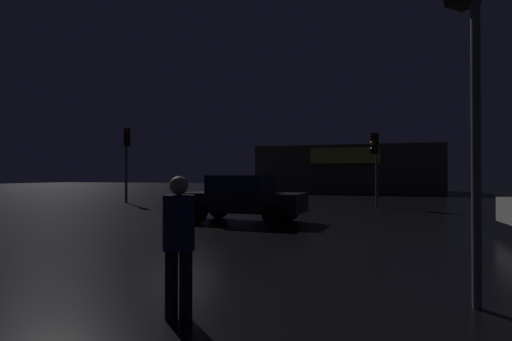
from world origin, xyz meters
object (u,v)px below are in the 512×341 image
at_px(traffic_signal_main, 375,153).
at_px(pedestrian, 179,237).
at_px(store_building, 349,170).
at_px(traffic_signal_opposite, 465,20).
at_px(traffic_signal_cross_left, 127,150).
at_px(car_near, 243,198).

height_order(traffic_signal_main, pedestrian, traffic_signal_main).
height_order(store_building, traffic_signal_opposite, traffic_signal_opposite).
bearing_deg(store_building, pedestrian, -88.61).
bearing_deg(traffic_signal_main, traffic_signal_cross_left, -174.86).
distance_m(traffic_signal_opposite, traffic_signal_cross_left, 20.40).
xyz_separation_m(store_building, traffic_signal_opposite, (3.90, -34.23, 1.32)).
relative_size(store_building, traffic_signal_opposite, 3.58).
distance_m(store_building, traffic_signal_cross_left, 22.75).
relative_size(car_near, pedestrian, 2.61).
xyz_separation_m(traffic_signal_opposite, pedestrian, (-3.03, -1.44, -2.52)).
distance_m(store_building, car_near, 27.03).
bearing_deg(pedestrian, traffic_signal_cross_left, 126.60).
distance_m(traffic_signal_opposite, pedestrian, 4.20).
height_order(traffic_signal_main, traffic_signal_cross_left, traffic_signal_cross_left).
xyz_separation_m(traffic_signal_cross_left, pedestrian, (11.61, -15.63, -2.09)).
distance_m(traffic_signal_main, traffic_signal_opposite, 15.47).
bearing_deg(traffic_signal_cross_left, car_near, -36.59).
relative_size(store_building, car_near, 3.97).
bearing_deg(pedestrian, store_building, 91.39).
xyz_separation_m(traffic_signal_opposite, car_near, (-5.32, 7.26, -2.60)).
distance_m(traffic_signal_main, pedestrian, 17.02).
relative_size(store_building, traffic_signal_main, 4.38).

